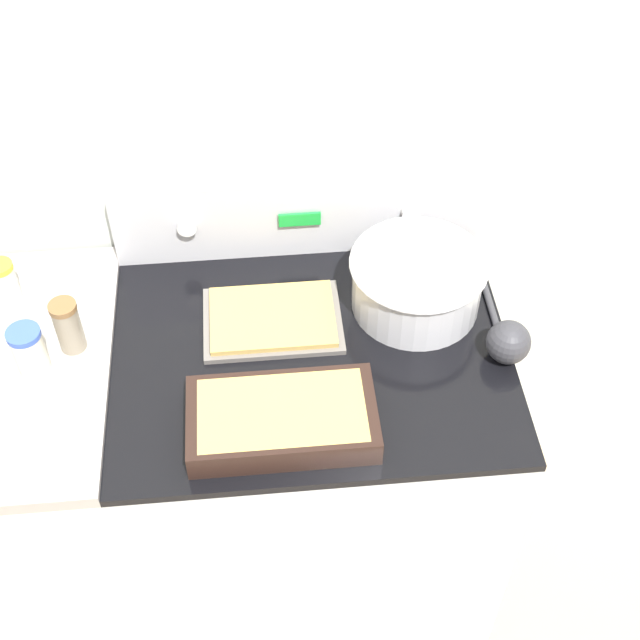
# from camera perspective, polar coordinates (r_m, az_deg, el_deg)

# --- Properties ---
(kitchen_wall) EXTENTS (8.00, 0.05, 2.50)m
(kitchen_wall) POSITION_cam_1_polar(r_m,az_deg,el_deg) (1.85, -1.65, 13.40)
(kitchen_wall) COLOR silver
(kitchen_wall) RESTS_ON ground_plane
(stove_range) EXTENTS (0.80, 0.68, 0.93)m
(stove_range) POSITION_cam_1_polar(r_m,az_deg,el_deg) (2.17, -0.49, -9.76)
(stove_range) COLOR #BCBCC1
(stove_range) RESTS_ON ground_plane
(control_panel) EXTENTS (0.80, 0.07, 0.20)m
(control_panel) POSITION_cam_1_polar(r_m,az_deg,el_deg) (1.94, -1.38, 6.85)
(control_panel) COLOR #BCBCC1
(control_panel) RESTS_ON stove_range
(side_counter) EXTENTS (0.50, 0.65, 0.94)m
(side_counter) POSITION_cam_1_polar(r_m,az_deg,el_deg) (2.23, -17.67, -10.53)
(side_counter) COLOR silver
(side_counter) RESTS_ON ground_plane
(mixing_bowl) EXTENTS (0.28, 0.28, 0.12)m
(mixing_bowl) POSITION_cam_1_polar(r_m,az_deg,el_deg) (1.84, 6.23, 2.55)
(mixing_bowl) COLOR silver
(mixing_bowl) RESTS_ON stove_range
(casserole_dish) EXTENTS (0.35, 0.19, 0.06)m
(casserole_dish) POSITION_cam_1_polar(r_m,az_deg,el_deg) (1.64, -2.44, -6.30)
(casserole_dish) COLOR black
(casserole_dish) RESTS_ON stove_range
(baking_tray) EXTENTS (0.28, 0.20, 0.02)m
(baking_tray) POSITION_cam_1_polar(r_m,az_deg,el_deg) (1.83, -3.06, 0.06)
(baking_tray) COLOR slate
(baking_tray) RESTS_ON stove_range
(ladle) EXTENTS (0.09, 0.29, 0.09)m
(ladle) POSITION_cam_1_polar(r_m,az_deg,el_deg) (1.79, 11.90, -1.27)
(ladle) COLOR #333338
(ladle) RESTS_ON stove_range
(spice_jar_brown_cap) EXTENTS (0.05, 0.05, 0.12)m
(spice_jar_brown_cap) POSITION_cam_1_polar(r_m,az_deg,el_deg) (1.80, -15.83, -0.36)
(spice_jar_brown_cap) COLOR gray
(spice_jar_brown_cap) RESTS_ON side_counter
(spice_jar_blue_cap) EXTENTS (0.07, 0.07, 0.11)m
(spice_jar_blue_cap) POSITION_cam_1_polar(r_m,az_deg,el_deg) (1.79, -18.13, -1.84)
(spice_jar_blue_cap) COLOR beige
(spice_jar_blue_cap) RESTS_ON side_counter
(spice_jar_yellow_cap) EXTENTS (0.06, 0.06, 0.09)m
(spice_jar_yellow_cap) POSITION_cam_1_polar(r_m,az_deg,el_deg) (1.95, -19.56, 2.37)
(spice_jar_yellow_cap) COLOR beige
(spice_jar_yellow_cap) RESTS_ON side_counter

